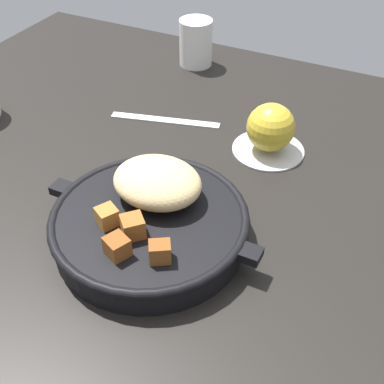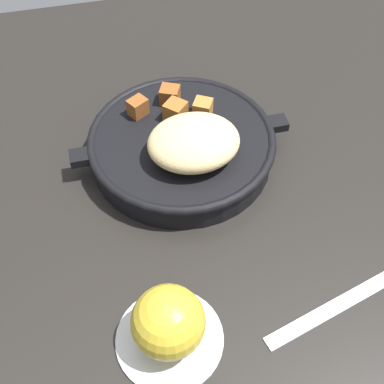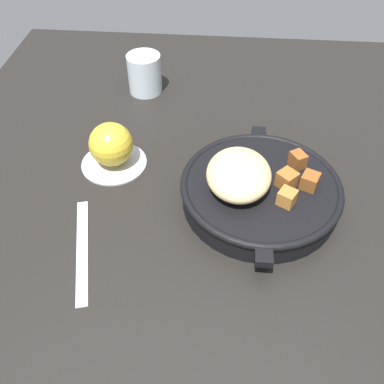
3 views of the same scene
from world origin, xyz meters
The scene contains 6 objects.
ground_plane centered at (0.00, 0.00, -1.20)cm, with size 117.35×100.87×2.40cm, color black.
cast_iron_skillet centered at (0.61, -7.02, 3.01)cm, with size 29.35×25.00×8.77cm.
saucer_plate centered at (7.79, 17.44, 0.30)cm, with size 11.33×11.33×0.60cm, color #B7BABF.
red_apple centered at (7.79, 17.44, 4.33)cm, with size 7.46×7.46×7.46cm, color gold.
butter_knife centered at (-11.00, 18.07, 0.18)cm, with size 18.87×1.60×0.36cm, color silver.
water_glass_short centered at (31.60, 15.72, 4.02)cm, with size 6.93×6.93×8.03cm, color silver.
Camera 3 is at (-47.00, -0.90, 49.60)cm, focal length 40.04 mm.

